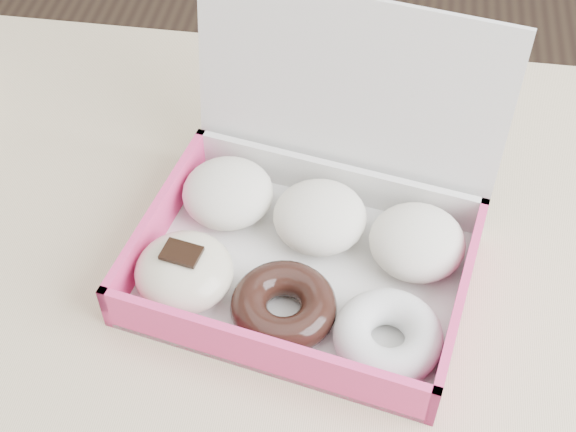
# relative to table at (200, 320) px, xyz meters

# --- Properties ---
(table) EXTENTS (1.20, 0.80, 0.75)m
(table) POSITION_rel_table_xyz_m (0.00, 0.00, 0.00)
(table) COLOR tan
(table) RESTS_ON ground
(donut_box) EXTENTS (0.36, 0.32, 0.23)m
(donut_box) POSITION_rel_table_xyz_m (0.11, 0.03, 0.12)
(donut_box) COLOR silver
(donut_box) RESTS_ON table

